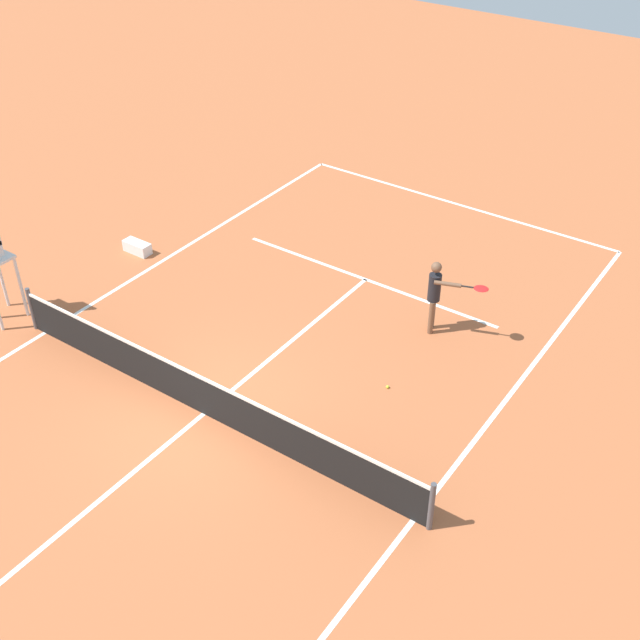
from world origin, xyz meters
The scene contains 6 objects.
ground_plane centered at (0.00, 0.00, 0.00)m, with size 60.00×60.00×0.00m, color #B76038.
court_lines centered at (0.00, 0.00, 0.00)m, with size 9.59×21.92×0.01m.
tennis_net centered at (0.00, 0.00, 0.50)m, with size 10.19×0.10×1.07m.
player_serving centered at (-2.39, -5.05, 1.07)m, with size 1.34×0.57×1.79m.
tennis_ball centered at (-2.58, -2.74, 0.03)m, with size 0.07×0.07×0.07m, color #CCE033.
equipment_bag centered at (5.58, -3.72, 0.15)m, with size 0.76×0.32×0.30m, color white.
Camera 1 is at (-8.76, 8.58, 10.87)m, focal length 45.69 mm.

